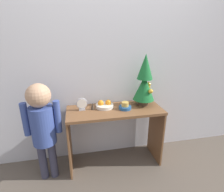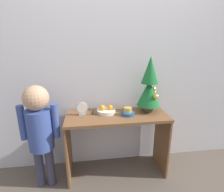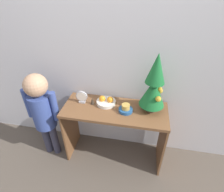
{
  "view_description": "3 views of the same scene",
  "coord_description": "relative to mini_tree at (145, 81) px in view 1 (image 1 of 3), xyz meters",
  "views": [
    {
      "loc": [
        -0.41,
        -1.57,
        1.55
      ],
      "look_at": [
        -0.04,
        0.19,
        0.91
      ],
      "focal_mm": 28.0,
      "sensor_mm": 36.0,
      "label": 1
    },
    {
      "loc": [
        -0.29,
        -1.5,
        1.48
      ],
      "look_at": [
        -0.06,
        0.21,
        0.95
      ],
      "focal_mm": 28.0,
      "sensor_mm": 36.0,
      "label": 2
    },
    {
      "loc": [
        0.24,
        -1.19,
        1.87
      ],
      "look_at": [
        -0.04,
        0.25,
        0.87
      ],
      "focal_mm": 28.0,
      "sensor_mm": 36.0,
      "label": 3
    }
  ],
  "objects": [
    {
      "name": "mini_tree",
      "position": [
        0.0,
        0.0,
        0.0
      ],
      "size": [
        0.25,
        0.25,
        0.61
      ],
      "color": "#4C3828",
      "rests_on": "console_table"
    },
    {
      "name": "figurine",
      "position": [
        -0.62,
        -0.02,
        -0.25
      ],
      "size": [
        0.04,
        0.04,
        0.08
      ],
      "color": "#382D23",
      "rests_on": "console_table"
    },
    {
      "name": "back_wall",
      "position": [
        -0.37,
        0.21,
        0.22
      ],
      "size": [
        7.0,
        0.05,
        2.5
      ],
      "primitive_type": "cube",
      "color": "silver",
      "rests_on": "ground_plane"
    },
    {
      "name": "child_figure",
      "position": [
        -1.15,
        -0.15,
        -0.33
      ],
      "size": [
        0.38,
        0.24,
        1.11
      ],
      "color": "#38384C",
      "rests_on": "ground_plane"
    },
    {
      "name": "ground_plane",
      "position": [
        -0.37,
        -0.28,
        -1.03
      ],
      "size": [
        12.0,
        12.0,
        0.0
      ],
      "primitive_type": "plane",
      "color": "brown"
    },
    {
      "name": "fruit_bowl",
      "position": [
        -0.47,
        0.01,
        -0.26
      ],
      "size": [
        0.21,
        0.21,
        0.09
      ],
      "color": "silver",
      "rests_on": "console_table"
    },
    {
      "name": "singing_bowl",
      "position": [
        -0.25,
        -0.08,
        -0.26
      ],
      "size": [
        0.14,
        0.14,
        0.08
      ],
      "color": "#235189",
      "rests_on": "console_table"
    },
    {
      "name": "desk_clock",
      "position": [
        -0.74,
        -0.01,
        -0.22
      ],
      "size": [
        0.12,
        0.04,
        0.14
      ],
      "color": "#B2B2B7",
      "rests_on": "console_table"
    },
    {
      "name": "console_table",
      "position": [
        -0.37,
        -0.06,
        -0.47
      ],
      "size": [
        1.09,
        0.44,
        0.73
      ],
      "color": "brown",
      "rests_on": "ground_plane"
    }
  ]
}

